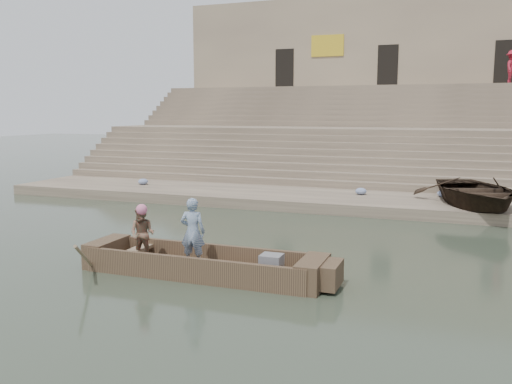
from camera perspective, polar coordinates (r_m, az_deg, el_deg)
The scene contains 14 objects.
ground at distance 13.35m, azimuth 9.33°, elevation -7.52°, with size 120.00×120.00×0.00m, color #2B3528.
lower_landing at distance 21.04m, azimuth 13.49°, elevation -1.19°, with size 32.00×4.00×0.40m, color gray.
mid_landing at distance 28.31m, azimuth 15.38°, elevation 3.64°, with size 32.00×3.00×2.80m, color gray.
upper_landing at distance 35.21m, azimuth 16.45°, elevation 6.45°, with size 32.00×3.00×5.20m, color gray.
ghat_steps at distance 29.96m, azimuth 15.69°, elevation 4.64°, with size 32.00×11.00×5.20m.
building_wall at distance 39.23m, azimuth 17.05°, elevation 10.99°, with size 32.00×5.07×11.20m.
main_rowboat at distance 12.40m, azimuth -5.65°, elevation -8.17°, with size 5.00×1.30×0.22m, color brown.
rowboat_trim at distance 12.25m, azimuth -4.78°, elevation -7.41°, with size 6.04×2.63×1.93m.
standing_man at distance 12.18m, azimuth -6.69°, elevation -4.20°, with size 0.56×0.37×1.55m, color navy.
rowing_man at distance 12.81m, azimuth -11.89°, elevation -4.35°, with size 0.61×0.48×1.26m, color #267250.
television at distance 11.72m, azimuth 1.59°, elevation -7.55°, with size 0.46×0.42×0.40m.
beached_rowboat at distance 20.31m, azimuth 22.08°, elevation 0.08°, with size 3.46×4.85×1.00m, color #2D2116.
pedestrian at distance 34.83m, azimuth 25.37°, elevation 11.82°, with size 1.23×0.70×1.90m, color maroon.
cloth_bundles at distance 21.66m, azimuth 10.73°, elevation 0.06°, with size 16.35×1.32×0.26m.
Camera 1 is at (2.35, -12.62, 3.67)m, focal length 37.95 mm.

